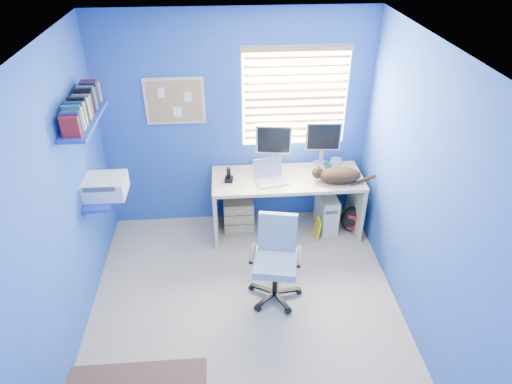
{
  "coord_description": "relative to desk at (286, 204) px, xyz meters",
  "views": [
    {
      "loc": [
        -0.14,
        -3.1,
        3.36
      ],
      "look_at": [
        0.15,
        0.65,
        0.95
      ],
      "focal_mm": 32.0,
      "sensor_mm": 36.0,
      "label": 1
    }
  ],
  "objects": [
    {
      "name": "phone",
      "position": [
        -0.66,
        -0.03,
        0.45
      ],
      "size": [
        0.1,
        0.12,
        0.17
      ],
      "primitive_type": "cube",
      "rotation": [
        0.0,
        0.0,
        -0.12
      ],
      "color": "black",
      "rests_on": "desk"
    },
    {
      "name": "ceiling",
      "position": [
        -0.55,
        -1.26,
        2.13
      ],
      "size": [
        3.0,
        3.2,
        0.0
      ],
      "primitive_type": "cube",
      "color": "white",
      "rests_on": "wall_back"
    },
    {
      "name": "tower_pc",
      "position": [
        0.49,
        0.04,
        -0.14
      ],
      "size": [
        0.22,
        0.45,
        0.45
      ],
      "primitive_type": "cube",
      "rotation": [
        0.0,
        0.0,
        0.06
      ],
      "color": "beige",
      "rests_on": "floor"
    },
    {
      "name": "wall_right",
      "position": [
        0.95,
        -1.26,
        0.88
      ],
      "size": [
        0.01,
        3.2,
        2.5
      ],
      "primitive_type": "cube",
      "color": "#2453A7",
      "rests_on": "ground"
    },
    {
      "name": "laptop",
      "position": [
        -0.19,
        -0.08,
        0.48
      ],
      "size": [
        0.38,
        0.33,
        0.22
      ],
      "primitive_type": "cube",
      "rotation": [
        0.0,
        0.0,
        0.25
      ],
      "color": "silver",
      "rests_on": "desk"
    },
    {
      "name": "cd_spindle",
      "position": [
        0.61,
        0.25,
        0.41
      ],
      "size": [
        0.13,
        0.13,
        0.07
      ],
      "primitive_type": "cylinder",
      "color": "silver",
      "rests_on": "desk"
    },
    {
      "name": "cat",
      "position": [
        0.56,
        -0.14,
        0.45
      ],
      "size": [
        0.51,
        0.34,
        0.17
      ],
      "primitive_type": "ellipsoid",
      "rotation": [
        0.0,
        0.0,
        -0.22
      ],
      "color": "black",
      "rests_on": "desk"
    },
    {
      "name": "corkboard",
      "position": [
        -1.2,
        0.33,
        1.18
      ],
      "size": [
        0.64,
        0.02,
        0.52
      ],
      "color": "tan",
      "rests_on": "ground"
    },
    {
      "name": "drawer_boxes",
      "position": [
        -0.56,
        0.1,
        -0.17
      ],
      "size": [
        0.35,
        0.28,
        0.41
      ],
      "primitive_type": "cube",
      "color": "#C7B383",
      "rests_on": "floor"
    },
    {
      "name": "office_chair",
      "position": [
        -0.25,
        -1.04,
        -0.05
      ],
      "size": [
        0.59,
        0.59,
        0.87
      ],
      "color": "black",
      "rests_on": "floor"
    },
    {
      "name": "wall_back",
      "position": [
        -0.55,
        0.34,
        0.88
      ],
      "size": [
        3.0,
        0.01,
        2.5
      ],
      "primitive_type": "cube",
      "color": "#2453A7",
      "rests_on": "ground"
    },
    {
      "name": "backpack",
      "position": [
        0.8,
        -0.06,
        -0.2
      ],
      "size": [
        0.34,
        0.3,
        0.33
      ],
      "primitive_type": "ellipsoid",
      "rotation": [
        0.0,
        0.0,
        -0.34
      ],
      "color": "black",
      "rests_on": "floor"
    },
    {
      "name": "mug",
      "position": [
        0.47,
        0.09,
        0.42
      ],
      "size": [
        0.1,
        0.09,
        0.1
      ],
      "primitive_type": "imported",
      "color": "#165F64",
      "rests_on": "desk"
    },
    {
      "name": "wall_shelves",
      "position": [
        -1.91,
        -0.51,
        1.06
      ],
      "size": [
        0.42,
        0.9,
        1.05
      ],
      "color": "#2033AD",
      "rests_on": "ground"
    },
    {
      "name": "monitor_right",
      "position": [
        0.43,
        0.26,
        0.64
      ],
      "size": [
        0.41,
        0.15,
        0.54
      ],
      "primitive_type": "cube",
      "rotation": [
        0.0,
        0.0,
        -0.07
      ],
      "color": "silver",
      "rests_on": "desk"
    },
    {
      "name": "yellow_book",
      "position": [
        0.35,
        -0.16,
        -0.25
      ],
      "size": [
        0.03,
        0.17,
        0.24
      ],
      "primitive_type": "cube",
      "color": "yellow",
      "rests_on": "floor"
    },
    {
      "name": "floor",
      "position": [
        -0.55,
        -1.26,
        -0.37
      ],
      "size": [
        3.0,
        3.2,
        0.0
      ],
      "primitive_type": "cube",
      "color": "tan",
      "rests_on": "ground"
    },
    {
      "name": "wall_front",
      "position": [
        -0.55,
        -2.86,
        0.88
      ],
      "size": [
        3.0,
        0.01,
        2.5
      ],
      "primitive_type": "cube",
      "color": "#2453A7",
      "rests_on": "ground"
    },
    {
      "name": "wall_left",
      "position": [
        -2.05,
        -1.26,
        0.88
      ],
      "size": [
        0.01,
        3.2,
        2.5
      ],
      "primitive_type": "cube",
      "color": "#2453A7",
      "rests_on": "ground"
    },
    {
      "name": "monitor_left",
      "position": [
        -0.14,
        0.23,
        0.64
      ],
      "size": [
        0.41,
        0.18,
        0.54
      ],
      "primitive_type": "cube",
      "rotation": [
        0.0,
        0.0,
        -0.14
      ],
      "color": "silver",
      "rests_on": "desk"
    },
    {
      "name": "desk",
      "position": [
        0.0,
        0.0,
        0.0
      ],
      "size": [
        1.69,
        0.65,
        0.74
      ],
      "primitive_type": "cube",
      "color": "tan",
      "rests_on": "floor"
    },
    {
      "name": "window_blinds",
      "position": [
        0.1,
        0.31,
        1.18
      ],
      "size": [
        1.15,
        0.05,
        1.1
      ],
      "color": "white",
      "rests_on": "ground"
    }
  ]
}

